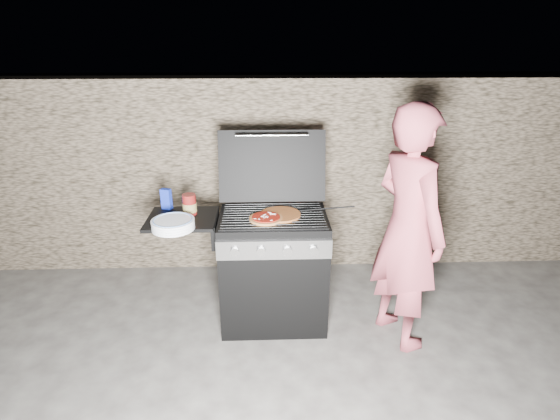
{
  "coord_description": "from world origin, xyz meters",
  "views": [
    {
      "loc": [
        -0.06,
        -2.97,
        2.15
      ],
      "look_at": [
        0.05,
        0.0,
        0.95
      ],
      "focal_mm": 28.0,
      "sensor_mm": 36.0,
      "label": 1
    }
  ],
  "objects_px": {
    "sauce_jar": "(189,204)",
    "person": "(408,229)",
    "pizza_topped": "(266,218)",
    "gas_grill": "(241,270)"
  },
  "relations": [
    {
      "from": "gas_grill",
      "to": "sauce_jar",
      "type": "relative_size",
      "value": 8.66
    },
    {
      "from": "pizza_topped",
      "to": "person",
      "type": "xyz_separation_m",
      "value": [
        0.99,
        -0.14,
        -0.04
      ]
    },
    {
      "from": "gas_grill",
      "to": "pizza_topped",
      "type": "relative_size",
      "value": 5.58
    },
    {
      "from": "gas_grill",
      "to": "pizza_topped",
      "type": "bearing_deg",
      "value": -23.37
    },
    {
      "from": "sauce_jar",
      "to": "gas_grill",
      "type": "bearing_deg",
      "value": -9.71
    },
    {
      "from": "pizza_topped",
      "to": "sauce_jar",
      "type": "relative_size",
      "value": 1.55
    },
    {
      "from": "sauce_jar",
      "to": "person",
      "type": "xyz_separation_m",
      "value": [
        1.56,
        -0.29,
        -0.1
      ]
    },
    {
      "from": "gas_grill",
      "to": "pizza_topped",
      "type": "height_order",
      "value": "pizza_topped"
    },
    {
      "from": "sauce_jar",
      "to": "pizza_topped",
      "type": "bearing_deg",
      "value": -14.67
    },
    {
      "from": "gas_grill",
      "to": "person",
      "type": "bearing_deg",
      "value": -10.73
    }
  ]
}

